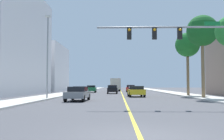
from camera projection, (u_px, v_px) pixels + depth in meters
ground at (122, 93)px, 49.77m from camera, size 192.00×192.00×0.00m
sidewalk_left at (72, 92)px, 50.00m from camera, size 3.34×168.00×0.15m
sidewalk_right at (172, 93)px, 49.56m from camera, size 3.34×168.00×0.15m
lane_marking_center at (122, 93)px, 49.77m from camera, size 0.16×144.00×0.01m
building_left_far at (33, 68)px, 62.42m from camera, size 13.88×15.83×10.74m
traffic_signal_mast at (190, 42)px, 18.76m from camera, size 10.33×0.36×5.87m
street_lamp at (48, 52)px, 28.31m from camera, size 0.56×0.28×8.85m
palm_mid at (202, 32)px, 29.31m from camera, size 3.43×3.43×9.08m
palm_far at (187, 45)px, 35.67m from camera, size 3.27×3.27×8.41m
car_yellow at (136, 91)px, 33.92m from camera, size 2.13×3.95×1.38m
car_black at (112, 89)px, 45.90m from camera, size 1.86×3.95×1.48m
car_gray at (78, 93)px, 25.22m from camera, size 1.97×4.42×1.36m
car_silver at (80, 91)px, 38.42m from camera, size 2.00×4.50×1.33m
car_green at (91, 89)px, 52.18m from camera, size 1.88×4.03×1.41m
car_red at (131, 88)px, 55.96m from camera, size 2.08×4.06×1.50m
delivery_truck at (115, 84)px, 65.35m from camera, size 2.70×8.57×3.04m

